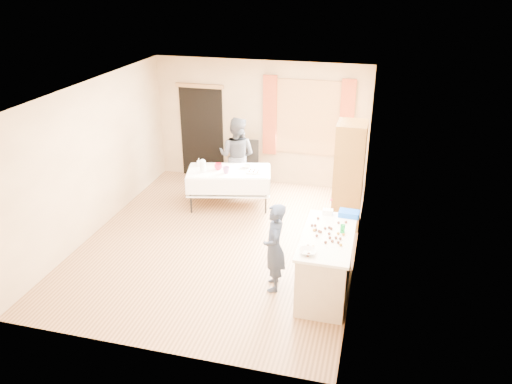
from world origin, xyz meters
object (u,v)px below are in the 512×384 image
(counter, at_px, (326,264))
(girl, at_px, (274,248))
(cabinet, at_px, (349,175))
(woman, at_px, (237,156))
(party_table, at_px, (229,185))
(chair, at_px, (248,174))

(counter, relative_size, girl, 1.12)
(cabinet, distance_m, woman, 2.47)
(cabinet, height_order, woman, cabinet)
(party_table, xyz_separation_m, woman, (-0.04, 0.67, 0.35))
(cabinet, bearing_deg, chair, 151.88)
(counter, relative_size, chair, 1.47)
(chair, bearing_deg, girl, -75.97)
(counter, distance_m, chair, 3.89)
(cabinet, xyz_separation_m, girl, (-0.83, -2.25, -0.29))
(girl, bearing_deg, woman, -167.65)
(counter, distance_m, woman, 3.76)
(woman, bearing_deg, counter, 129.93)
(chair, relative_size, woman, 0.64)
(party_table, bearing_deg, woman, 79.90)
(counter, distance_m, party_table, 3.20)
(girl, xyz_separation_m, woman, (-1.48, 3.13, 0.13))
(counter, bearing_deg, party_table, 132.51)
(party_table, height_order, woman, woman)
(party_table, distance_m, girl, 2.85)
(cabinet, xyz_separation_m, woman, (-2.30, 0.88, -0.16))
(woman, bearing_deg, cabinet, 163.01)
(cabinet, relative_size, counter, 1.28)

